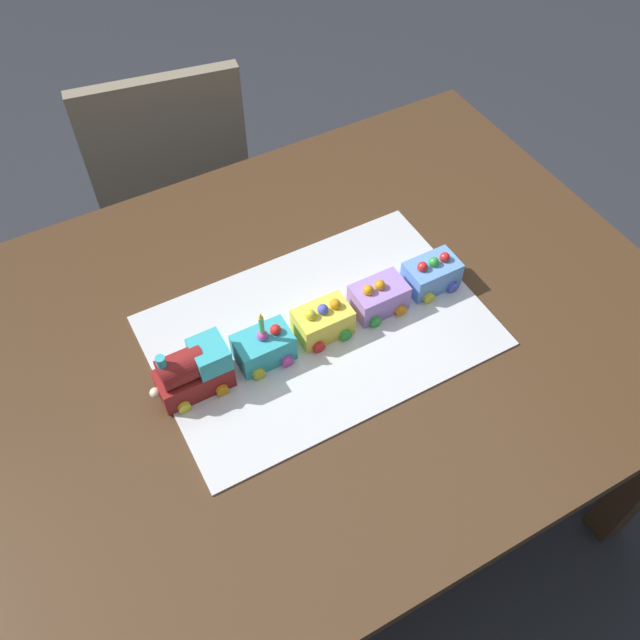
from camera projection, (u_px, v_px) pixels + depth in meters
name	position (u px, v px, depth m)	size (l,w,h in m)	color
ground_plane	(307.00, 498.00, 1.82)	(8.00, 8.00, 0.00)	#2D3038
dining_table	(303.00, 365.00, 1.32)	(1.40, 1.00, 0.74)	#4C331E
chair	(171.00, 181.00, 1.90)	(0.46, 0.46, 0.86)	gray
cake_board	(320.00, 331.00, 1.24)	(0.60, 0.40, 0.00)	silver
cake_locomotive	(193.00, 371.00, 1.12)	(0.14, 0.08, 0.12)	maroon
cake_car_caboose_turquoise	(264.00, 347.00, 1.18)	(0.10, 0.08, 0.07)	#38B7C6
cake_car_hopper_lemon	(323.00, 321.00, 1.21)	(0.10, 0.08, 0.07)	#F4E04C
cake_car_tanker_lavender	(378.00, 297.00, 1.25)	(0.10, 0.08, 0.07)	#AD84E0
cake_car_gondola_sky_blue	(431.00, 274.00, 1.28)	(0.10, 0.08, 0.07)	#669EEA
birthday_candle	(261.00, 323.00, 1.12)	(0.01, 0.01, 0.05)	#66D872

